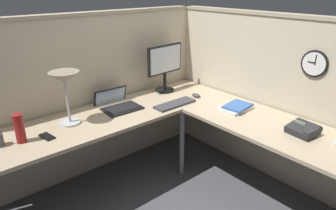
# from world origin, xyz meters

# --- Properties ---
(ground_plane) EXTENTS (6.80, 6.80, 0.00)m
(ground_plane) POSITION_xyz_m (0.00, 0.00, 0.00)
(ground_plane) COLOR #47474C
(cubicle_wall_back) EXTENTS (2.57, 0.12, 1.58)m
(cubicle_wall_back) POSITION_xyz_m (-0.36, 0.87, 0.79)
(cubicle_wall_back) COLOR beige
(cubicle_wall_back) RESTS_ON ground
(cubicle_wall_right) EXTENTS (0.12, 2.37, 1.58)m
(cubicle_wall_right) POSITION_xyz_m (0.87, -0.27, 0.79)
(cubicle_wall_right) COLOR beige
(cubicle_wall_right) RESTS_ON ground
(desk) EXTENTS (2.35, 2.15, 0.73)m
(desk) POSITION_xyz_m (-0.15, -0.05, 0.63)
(desk) COLOR tan
(desk) RESTS_ON ground
(monitor) EXTENTS (0.46, 0.20, 0.50)m
(monitor) POSITION_xyz_m (0.35, 0.64, 1.02)
(monitor) COLOR black
(monitor) RESTS_ON desk
(laptop) EXTENTS (0.35, 0.39, 0.22)m
(laptop) POSITION_xyz_m (-0.29, 0.59, 0.75)
(laptop) COLOR black
(laptop) RESTS_ON desk
(keyboard) EXTENTS (0.43, 0.14, 0.02)m
(keyboard) POSITION_xyz_m (0.15, 0.26, 0.74)
(keyboard) COLOR #38383D
(keyboard) RESTS_ON desk
(computer_mouse) EXTENTS (0.06, 0.10, 0.03)m
(computer_mouse) POSITION_xyz_m (0.47, 0.29, 0.75)
(computer_mouse) COLOR #38383D
(computer_mouse) RESTS_ON desk
(desk_lamp_dome) EXTENTS (0.24, 0.24, 0.44)m
(desk_lamp_dome) POSITION_xyz_m (-0.78, 0.52, 1.09)
(desk_lamp_dome) COLOR #B7BABF
(desk_lamp_dome) RESTS_ON desk
(cell_phone) EXTENTS (0.09, 0.15, 0.01)m
(cell_phone) POSITION_xyz_m (-1.02, 0.41, 0.73)
(cell_phone) COLOR black
(cell_phone) RESTS_ON desk
(thermos_flask) EXTENTS (0.07, 0.07, 0.22)m
(thermos_flask) POSITION_xyz_m (-1.19, 0.45, 0.84)
(thermos_flask) COLOR maroon
(thermos_flask) RESTS_ON desk
(office_phone) EXTENTS (0.21, 0.23, 0.11)m
(office_phone) POSITION_xyz_m (0.50, -0.84, 0.77)
(office_phone) COLOR #232326
(office_phone) RESTS_ON desk
(book_stack) EXTENTS (0.30, 0.23, 0.04)m
(book_stack) POSITION_xyz_m (0.52, -0.19, 0.75)
(book_stack) COLOR silver
(book_stack) RESTS_ON desk
(wall_clock) EXTENTS (0.04, 0.22, 0.22)m
(wall_clock) POSITION_xyz_m (0.82, -0.70, 1.21)
(wall_clock) COLOR black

